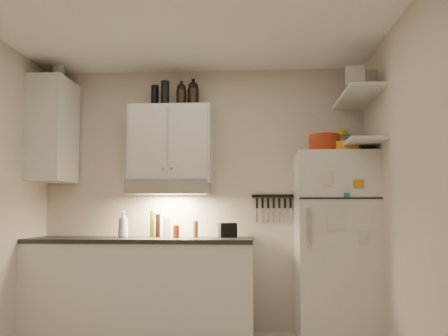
{
  "coord_description": "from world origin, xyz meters",
  "views": [
    {
      "loc": [
        0.53,
        -3.47,
        1.17
      ],
      "look_at": [
        0.25,
        0.9,
        1.55
      ],
      "focal_mm": 40.0,
      "sensor_mm": 36.0,
      "label": 1
    }
  ],
  "objects": [
    {
      "name": "ceiling",
      "position": [
        0.0,
        0.0,
        2.61
      ],
      "size": [
        3.2,
        3.0,
        0.02
      ],
      "primitive_type": "cube",
      "color": "white",
      "rests_on": "ground"
    },
    {
      "name": "bowl_orange",
      "position": [
        1.38,
        1.47,
        1.89
      ],
      "size": [
        0.17,
        0.17,
        0.05
      ],
      "primitive_type": "cylinder",
      "color": "#F14E16",
      "rests_on": "bowl_teal"
    },
    {
      "name": "range_hood",
      "position": [
        -0.3,
        1.27,
        1.39
      ],
      "size": [
        0.76,
        0.46,
        0.12
      ],
      "primitive_type": "cube",
      "color": "silver",
      "rests_on": "back_wall"
    },
    {
      "name": "shelf_hi",
      "position": [
        1.45,
        1.02,
        2.2
      ],
      "size": [
        0.3,
        0.95,
        0.03
      ],
      "primitive_type": "cube",
      "color": "white",
      "rests_on": "right_wall"
    },
    {
      "name": "red_jar",
      "position": [
        -0.22,
        1.21,
        0.98
      ],
      "size": [
        0.08,
        0.08,
        0.12
      ],
      "primitive_type": "cylinder",
      "rotation": [
        0.0,
        0.0,
        -0.39
      ],
      "color": "#A42E13",
      "rests_on": "countertop"
    },
    {
      "name": "shelf_lo",
      "position": [
        1.45,
        1.02,
        1.76
      ],
      "size": [
        0.3,
        0.95,
        0.03
      ],
      "primitive_type": "cube",
      "color": "white",
      "rests_on": "right_wall"
    },
    {
      "name": "spice_jar",
      "position": [
        1.25,
        1.07,
        1.75
      ],
      "size": [
        0.07,
        0.07,
        0.1
      ],
      "primitive_type": "cylinder",
      "rotation": [
        0.0,
        0.0,
        -0.29
      ],
      "color": "silver",
      "rests_on": "fridge"
    },
    {
      "name": "base_cabinet",
      "position": [
        -0.55,
        1.2,
        0.44
      ],
      "size": [
        2.1,
        0.6,
        0.88
      ],
      "primitive_type": "cube",
      "color": "white",
      "rests_on": "floor"
    },
    {
      "name": "right_wall",
      "position": [
        1.61,
        0.0,
        1.3
      ],
      "size": [
        0.02,
        3.0,
        2.6
      ],
      "primitive_type": "cube",
      "color": "beige",
      "rests_on": "ground"
    },
    {
      "name": "soap_bottle",
      "position": [
        -0.73,
        1.21,
        1.06
      ],
      "size": [
        0.13,
        0.13,
        0.28
      ],
      "primitive_type": "imported",
      "rotation": [
        0.0,
        0.0,
        -0.26
      ],
      "color": "white",
      "rests_on": "countertop"
    },
    {
      "name": "oil_bottle",
      "position": [
        -0.48,
        1.34,
        1.04
      ],
      "size": [
        0.06,
        0.06,
        0.25
      ],
      "primitive_type": "cylinder",
      "rotation": [
        0.0,
        0.0,
        0.4
      ],
      "color": "#4C6018",
      "rests_on": "countertop"
    },
    {
      "name": "bowl_teal",
      "position": [
        1.41,
        1.38,
        1.82
      ],
      "size": [
        0.22,
        0.22,
        0.09
      ],
      "primitive_type": "cylinder",
      "color": "teal",
      "rests_on": "shelf_lo"
    },
    {
      "name": "upper_cabinet",
      "position": [
        -0.3,
        1.33,
        1.83
      ],
      "size": [
        0.8,
        0.33,
        0.75
      ],
      "primitive_type": "cube",
      "color": "white",
      "rests_on": "back_wall"
    },
    {
      "name": "thermos_b",
      "position": [
        -0.47,
        1.35,
        2.31
      ],
      "size": [
        0.08,
        0.08,
        0.22
      ],
      "primitive_type": "cylinder",
      "rotation": [
        0.0,
        0.0,
        -0.07
      ],
      "color": "black",
      "rests_on": "upper_cabinet"
    },
    {
      "name": "growler_b",
      "position": [
        -0.09,
        1.38,
        2.33
      ],
      "size": [
        0.13,
        0.13,
        0.27
      ],
      "primitive_type": null,
      "rotation": [
        0.0,
        0.0,
        -0.13
      ],
      "color": "black",
      "rests_on": "upper_cabinet"
    },
    {
      "name": "pepper_mill",
      "position": [
        -0.05,
        1.31,
        1.0
      ],
      "size": [
        0.06,
        0.06,
        0.16
      ],
      "primitive_type": "cylinder",
      "rotation": [
        0.0,
        0.0,
        0.2
      ],
      "color": "brown",
      "rests_on": "countertop"
    },
    {
      "name": "fridge",
      "position": [
        1.25,
        1.16,
        0.85
      ],
      "size": [
        0.7,
        0.68,
        1.7
      ],
      "primitive_type": "cube",
      "color": "white",
      "rests_on": "floor"
    },
    {
      "name": "side_cabinet",
      "position": [
        -1.44,
        1.2,
        1.95
      ],
      "size": [
        0.33,
        0.55,
        1.0
      ],
      "primitive_type": "cube",
      "color": "white",
      "rests_on": "left_wall"
    },
    {
      "name": "growler_a",
      "position": [
        -0.2,
        1.33,
        2.32
      ],
      "size": [
        0.12,
        0.12,
        0.23
      ],
      "primitive_type": null,
      "rotation": [
        0.0,
        0.0,
        -0.31
      ],
      "color": "black",
      "rests_on": "upper_cabinet"
    },
    {
      "name": "plates",
      "position": [
        1.47,
        1.06,
        1.81
      ],
      "size": [
        0.29,
        0.29,
        0.07
      ],
      "primitive_type": "cylinder",
      "rotation": [
        0.0,
        0.0,
        0.14
      ],
      "color": "teal",
      "rests_on": "shelf_lo"
    },
    {
      "name": "vinegar_bottle",
      "position": [
        -0.41,
        1.29,
        1.03
      ],
      "size": [
        0.05,
        0.05,
        0.22
      ],
      "primitive_type": "cylinder",
      "rotation": [
        0.0,
        0.0,
        0.09
      ],
      "color": "black",
      "rests_on": "countertop"
    },
    {
      "name": "clear_bottle",
      "position": [
        -0.33,
        1.32,
        1.02
      ],
      "size": [
        0.07,
        0.07,
        0.2
      ],
      "primitive_type": "cylinder",
      "rotation": [
        0.0,
        0.0,
        -0.08
      ],
      "color": "silver",
      "rests_on": "countertop"
    },
    {
      "name": "tin_a",
      "position": [
        1.49,
        0.95,
        2.31
      ],
      "size": [
        0.21,
        0.19,
        0.19
      ],
      "primitive_type": "cube",
      "rotation": [
        0.0,
        0.0,
        0.12
      ],
      "color": "#AAAAAD",
      "rests_on": "shelf_hi"
    },
    {
      "name": "side_jar",
      "position": [
        -1.42,
        1.24,
        2.53
      ],
      "size": [
        0.15,
        0.15,
        0.16
      ],
      "primitive_type": "cylinder",
      "rotation": [
        0.0,
        0.0,
        -0.42
      ],
      "color": "silver",
      "rests_on": "side_cabinet"
    },
    {
      "name": "caddy",
      "position": [
        0.26,
        1.33,
        0.99
      ],
      "size": [
        0.19,
        0.16,
        0.14
      ],
      "primitive_type": "cube",
      "rotation": [
        0.0,
        0.0,
        0.3
      ],
      "color": "black",
      "rests_on": "countertop"
    },
    {
      "name": "dutch_oven",
      "position": [
        1.15,
        1.07,
        1.78
      ],
      "size": [
        0.35,
        0.35,
        0.16
      ],
      "primitive_type": "cylinder",
      "rotation": [
        0.0,
        0.0,
        0.29
      ],
      "color": "#A42E13",
      "rests_on": "fridge"
    },
    {
      "name": "tin_b",
      "position": [
        1.37,
        0.71,
        2.3
      ],
      "size": [
        0.19,
        0.19,
        0.16
      ],
      "primitive_type": "cube",
      "rotation": [
        0.0,
        0.0,
        -0.19
      ],
      "color": "#AAAAAD",
      "rests_on": "shelf_hi"
    },
    {
      "name": "stock_pot",
      "position": [
        1.52,
        1.35,
        2.3
      ],
      "size": [
        0.29,
        0.29,
        0.17
      ],
      "primitive_type": "cylinder",
      "rotation": [
        0.0,
        0.0,
        -0.23
      ],
      "color": "silver",
      "rests_on": "shelf_hi"
    },
    {
      "name": "knife_strip",
      "position": [
        0.7,
        1.49,
        1.32
      ],
      "size": [
        0.42,
        0.02,
        0.03
      ],
      "primitive_type": "cube",
      "color": "black",
      "rests_on": "back_wall"
    },
    {
      "name": "countertop",
      "position": [
        -0.55,
        1.2,
        0.9
      ],
      "size": [
        2.1,
        0.62,
        0.04
      ],
      "primitive_type": "cube",
      "color": "black",
      "rests_on": "base_cabinet"
    },
    {
      "name": "bowl_yellow",
      "position": [
        1.38,
        1.47,
        1.94
      ],
      "size": [
        0.14,
        0.14,
        0.04
      ],
      "primitive_type": "cylinder",
      "color": "yellow",
      "rests_on": "bowl_orange"
    },
    {
      "name": "thermos_a",
      "position": [
        -0.35,
        1.26,
        2.32
      ],
      "size": [
        0.1,
        0.1,
        0.24
      ],
      "primitive_type": "cylinder",
      "rotation": [
        0.0,
        0.0,
        -0.2
      ],
      "color": "black",
      "rests_on": "upper_cabinet"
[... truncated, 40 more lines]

